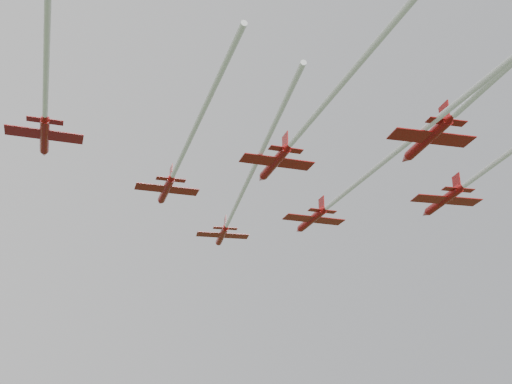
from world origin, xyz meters
TOP-DOWN VIEW (x-y plane):
  - jet_lead at (0.98, 5.21)m, footprint 29.46×56.51m
  - jet_row2_left at (-14.03, -2.75)m, footprint 19.15×45.31m
  - jet_row2_right at (7.28, -13.25)m, footprint 22.47×56.70m
  - jet_row3_left at (-35.40, -12.52)m, footprint 19.80×49.06m
  - jet_row3_mid at (-9.33, -24.59)m, footprint 22.49×56.16m
  - jet_row3_right at (14.40, -30.00)m, footprint 25.24×49.57m
  - jet_row4_right at (-2.51, -42.80)m, footprint 26.86×56.38m

SIDE VIEW (x-z plane):
  - jet_row3_right at x=14.40m, z-range 52.68..55.58m
  - jet_row4_right at x=-2.51m, z-range 53.40..56.36m
  - jet_row2_right at x=7.28m, z-range 53.58..56.45m
  - jet_row3_left at x=-35.40m, z-range 54.71..57.35m
  - jet_row3_mid at x=-9.33m, z-range 54.81..57.66m
  - jet_lead at x=0.98m, z-range 55.15..57.89m
  - jet_row2_left at x=-14.03m, z-range 55.39..58.13m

